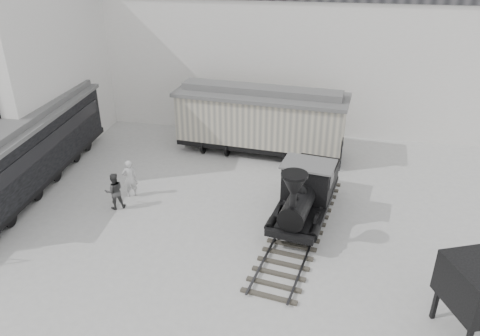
% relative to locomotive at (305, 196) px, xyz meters
% --- Properties ---
extents(ground, '(90.00, 90.00, 0.00)m').
position_rel_locomotive_xyz_m(ground, '(-2.17, -3.81, -1.24)').
color(ground, '#9E9E9B').
extents(north_wall, '(34.00, 2.51, 11.00)m').
position_rel_locomotive_xyz_m(north_wall, '(-2.17, 11.18, 4.31)').
color(north_wall, silver).
rests_on(north_wall, ground).
extents(west_pavilion, '(7.00, 12.11, 9.00)m').
position_rel_locomotive_xyz_m(west_pavilion, '(-16.67, 6.16, 3.26)').
color(west_pavilion, silver).
rests_on(west_pavilion, ground).
extents(locomotive, '(3.66, 9.72, 3.36)m').
position_rel_locomotive_xyz_m(locomotive, '(0.00, 0.00, 0.00)').
color(locomotive, '#2C2821').
rests_on(locomotive, ground).
extents(boxcar, '(9.85, 3.96, 3.93)m').
position_rel_locomotive_xyz_m(boxcar, '(-2.93, 6.84, 0.82)').
color(boxcar, black).
rests_on(boxcar, ground).
extents(passenger_coach, '(3.46, 13.28, 3.52)m').
position_rel_locomotive_xyz_m(passenger_coach, '(-13.69, 0.93, 0.70)').
color(passenger_coach, black).
rests_on(passenger_coach, ground).
extents(visitor_a, '(0.82, 0.75, 1.89)m').
position_rel_locomotive_xyz_m(visitor_a, '(-8.34, 0.71, -0.29)').
color(visitor_a, '#BABAB9').
rests_on(visitor_a, ground).
extents(visitor_b, '(1.08, 1.02, 1.77)m').
position_rel_locomotive_xyz_m(visitor_b, '(-8.62, -0.47, -0.36)').
color(visitor_b, '#393939').
rests_on(visitor_b, ground).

